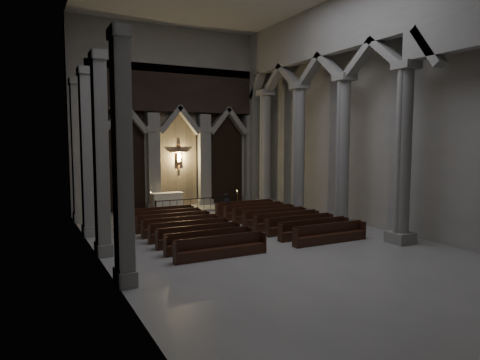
{
  "coord_description": "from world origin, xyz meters",
  "views": [
    {
      "loc": [
        -9.57,
        -16.02,
        4.59
      ],
      "look_at": [
        0.2,
        3.0,
        2.62
      ],
      "focal_mm": 32.0,
      "sensor_mm": 36.0,
      "label": 1
    }
  ],
  "objects_px": {
    "candle_stand_right": "(237,204)",
    "pews": "(236,226)",
    "candle_stand_left": "(151,209)",
    "altar": "(167,201)",
    "altar_rail": "(191,203)",
    "worshipper": "(227,205)"
  },
  "relations": [
    {
      "from": "altar_rail",
      "to": "worshipper",
      "type": "bearing_deg",
      "value": -53.36
    },
    {
      "from": "candle_stand_right",
      "to": "pews",
      "type": "xyz_separation_m",
      "value": [
        -3.38,
        -6.49,
        -0.06
      ]
    },
    {
      "from": "worshipper",
      "to": "altar",
      "type": "bearing_deg",
      "value": 125.23
    },
    {
      "from": "candle_stand_right",
      "to": "worshipper",
      "type": "bearing_deg",
      "value": -129.83
    },
    {
      "from": "altar",
      "to": "candle_stand_right",
      "type": "relative_size",
      "value": 1.66
    },
    {
      "from": "altar",
      "to": "pews",
      "type": "distance_m",
      "value": 7.86
    },
    {
      "from": "candle_stand_left",
      "to": "worshipper",
      "type": "xyz_separation_m",
      "value": [
        4.12,
        -2.22,
        0.28
      ]
    },
    {
      "from": "candle_stand_left",
      "to": "pews",
      "type": "relative_size",
      "value": 0.16
    },
    {
      "from": "altar_rail",
      "to": "candle_stand_right",
      "type": "distance_m",
      "value": 3.4
    },
    {
      "from": "altar",
      "to": "altar_rail",
      "type": "height_order",
      "value": "altar"
    },
    {
      "from": "altar_rail",
      "to": "pews",
      "type": "relative_size",
      "value": 0.5
    },
    {
      "from": "candle_stand_left",
      "to": "candle_stand_right",
      "type": "height_order",
      "value": "candle_stand_left"
    },
    {
      "from": "altar_rail",
      "to": "candle_stand_left",
      "type": "xyz_separation_m",
      "value": [
        -2.55,
        0.11,
        -0.21
      ]
    },
    {
      "from": "pews",
      "to": "candle_stand_left",
      "type": "bearing_deg",
      "value": 111.29
    },
    {
      "from": "worshipper",
      "to": "candle_stand_left",
      "type": "bearing_deg",
      "value": 148.94
    },
    {
      "from": "altar_rail",
      "to": "candle_stand_right",
      "type": "height_order",
      "value": "candle_stand_right"
    },
    {
      "from": "candle_stand_right",
      "to": "pews",
      "type": "height_order",
      "value": "candle_stand_right"
    },
    {
      "from": "altar",
      "to": "worshipper",
      "type": "bearing_deg",
      "value": -52.04
    },
    {
      "from": "altar",
      "to": "pews",
      "type": "relative_size",
      "value": 0.22
    },
    {
      "from": "altar",
      "to": "altar_rail",
      "type": "bearing_deg",
      "value": -50.06
    },
    {
      "from": "candle_stand_left",
      "to": "pews",
      "type": "height_order",
      "value": "candle_stand_left"
    },
    {
      "from": "altar_rail",
      "to": "candle_stand_left",
      "type": "bearing_deg",
      "value": 177.61
    }
  ]
}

